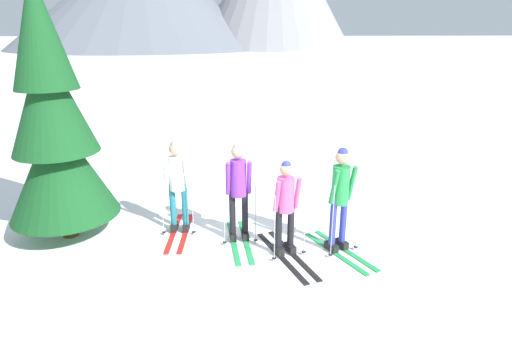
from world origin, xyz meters
name	(u,v)px	position (x,y,z in m)	size (l,w,h in m)	color
ground_plane	(246,242)	(0.00, 0.00, 0.00)	(400.00, 400.00, 0.00)	white
skier_in_white	(177,183)	(-1.19, 0.55, 0.95)	(0.61, 1.62, 1.73)	red
skier_in_purple	(238,186)	(-0.12, 0.13, 1.01)	(0.61, 1.66, 1.78)	green
skier_in_pink	(286,206)	(0.62, -0.45, 0.87)	(0.85, 1.79, 1.62)	black
skier_in_green	(340,195)	(1.52, -0.39, 1.00)	(0.94, 1.58, 1.79)	green
pine_tree_near	(54,125)	(-3.17, 0.54, 2.03)	(1.84, 1.84, 4.45)	#51381E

